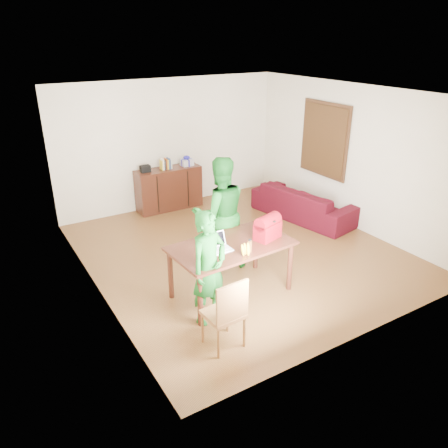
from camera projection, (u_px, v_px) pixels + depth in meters
room at (238, 178)px, 7.27m from camera, size 5.20×5.70×2.90m
table at (231, 251)px, 6.18m from camera, size 1.76×1.06×0.80m
chair at (224, 326)px, 5.28m from camera, size 0.46×0.44×0.96m
person_near at (209, 268)px, 5.58m from camera, size 0.65×0.52×1.55m
person_far at (220, 213)px, 6.88m from camera, size 1.03×0.89×1.84m
laptop at (220, 248)px, 5.95m from camera, size 0.31×0.22×0.22m
bananas at (245, 253)px, 5.83m from camera, size 0.21×0.16×0.07m
bottle at (250, 246)px, 5.90m from camera, size 0.07×0.07×0.19m
red_bag at (268, 229)px, 6.26m from camera, size 0.44×0.33×0.29m
sofa at (304, 203)px, 8.96m from camera, size 1.26×2.31×0.64m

